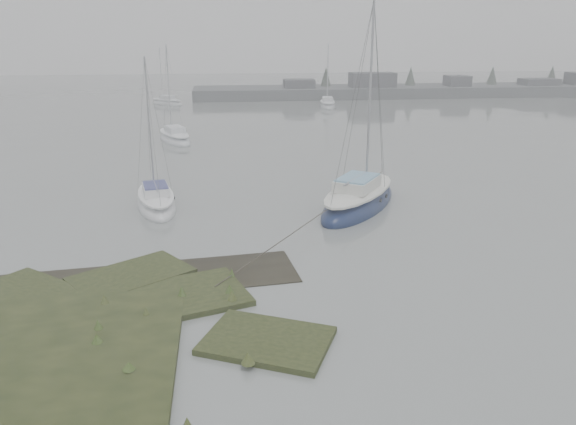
% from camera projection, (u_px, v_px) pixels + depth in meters
% --- Properties ---
extents(ground, '(160.00, 160.00, 0.00)m').
position_uv_depth(ground, '(229.00, 144.00, 44.82)').
color(ground, slate).
rests_on(ground, ground).
extents(far_shoreline, '(60.00, 8.00, 4.15)m').
position_uv_depth(far_shoreline, '(418.00, 90.00, 77.76)').
color(far_shoreline, '#4C4F51').
rests_on(far_shoreline, ground).
extents(sailboat_main, '(6.41, 7.72, 10.79)m').
position_uv_depth(sailboat_main, '(359.00, 201.00, 28.40)').
color(sailboat_main, '#0F1A3C').
rests_on(sailboat_main, ground).
extents(sailboat_white, '(2.89, 5.90, 7.97)m').
position_uv_depth(sailboat_white, '(156.00, 202.00, 28.54)').
color(sailboat_white, silver).
rests_on(sailboat_white, ground).
extents(sailboat_far_a, '(3.85, 6.10, 8.19)m').
position_uv_depth(sailboat_far_a, '(175.00, 138.00, 45.65)').
color(sailboat_far_a, silver).
rests_on(sailboat_far_a, ground).
extents(sailboat_far_b, '(2.51, 5.71, 7.80)m').
position_uv_depth(sailboat_far_b, '(327.00, 105.00, 66.51)').
color(sailboat_far_b, '#9DA0A6').
rests_on(sailboat_far_b, ground).
extents(sailboat_far_c, '(4.91, 4.73, 7.24)m').
position_uv_depth(sailboat_far_c, '(167.00, 103.00, 68.84)').
color(sailboat_far_c, '#B4BABD').
rests_on(sailboat_far_c, ground).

